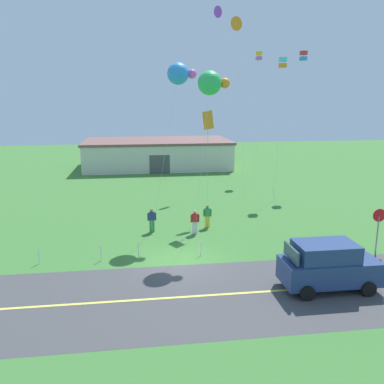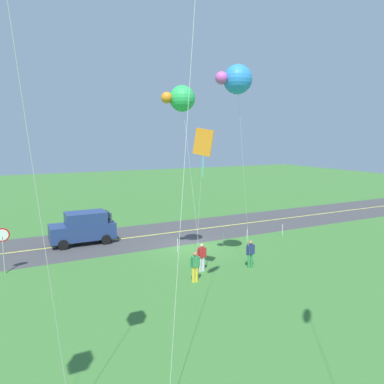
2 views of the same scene
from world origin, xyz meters
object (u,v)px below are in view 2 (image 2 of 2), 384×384
Objects in this scene: kite_yellow_high at (203,145)px; person_adult_companion at (202,256)px; kite_red_low at (236,79)px; person_child_watcher at (195,266)px; stop_sign at (3,242)px; car_suv_foreground at (83,227)px; kite_blue_mid at (181,99)px; person_adult_near at (250,253)px.

person_adult_companion is at bearing -117.27° from kite_yellow_high.
kite_yellow_high is at bearing 9.83° from kite_red_low.
person_child_watcher is 9.50m from kite_red_low.
stop_sign is 1.60× the size of person_adult_companion.
person_adult_companion is 1.56m from person_child_watcher.
person_child_watcher is at bearing 111.87° from car_suv_foreground.
person_child_watcher is 0.16× the size of kite_blue_mid.
person_adult_companion is at bearing -69.59° from kite_red_low.
person_adult_near is 9.47m from kite_blue_mid.
person_adult_companion is 0.16× the size of kite_blue_mid.
kite_red_low is at bearing 148.18° from stop_sign.
car_suv_foreground is 2.75× the size of person_adult_near.
person_adult_companion is 6.75m from kite_yellow_high.
stop_sign is 1.60× the size of person_child_watcher.
kite_blue_mid is at bearing -97.76° from kite_yellow_high.
kite_yellow_high is at bearing 82.24° from kite_blue_mid.
stop_sign is (4.94, 3.97, 0.65)m from car_suv_foreground.
stop_sign is at bearing -21.30° from kite_blue_mid.
person_adult_companion is at bearing 127.11° from kite_blue_mid.
kite_red_low is 1.07× the size of kite_blue_mid.
person_adult_near is (-12.62, 5.30, -0.94)m from stop_sign.
kite_blue_mid is (1.52, -3.04, -0.68)m from kite_red_low.
kite_yellow_high is (1.98, 0.34, -3.10)m from kite_red_low.
car_suv_foreground is 0.43× the size of kite_blue_mid.
kite_red_low reaches higher than kite_yellow_high.
kite_blue_mid is 4.18m from kite_yellow_high.
kite_blue_mid is at bearing -142.70° from person_adult_near.
stop_sign is 0.24× the size of kite_red_low.
person_child_watcher is at bearing -99.43° from kite_yellow_high.
kite_red_low is at bearing 118.25° from car_suv_foreground.
kite_yellow_high is (-3.69, 10.90, 5.91)m from car_suv_foreground.
person_adult_near and person_adult_companion have the same top height.
person_adult_companion is at bearing -60.08° from person_child_watcher.
person_adult_companion and person_child_watcher have the same top height.
kite_yellow_high is (3.98, 1.63, 6.20)m from person_adult_near.
stop_sign is 0.25× the size of kite_blue_mid.
kite_red_low is at bearing 116.55° from kite_blue_mid.
stop_sign is 15.03m from kite_red_low.
kite_blue_mid is 1.30× the size of kite_yellow_high.
person_adult_near is 7.55m from kite_yellow_high.
stop_sign is 12.42m from kite_blue_mid.
kite_yellow_high reaches higher than person_adult_companion.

